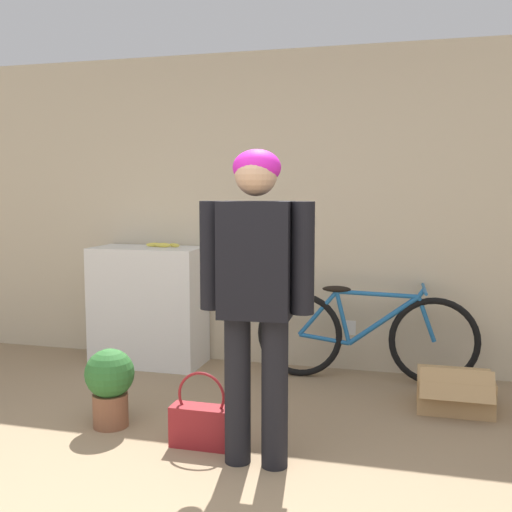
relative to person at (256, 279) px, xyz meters
name	(u,v)px	position (x,y,z in m)	size (l,w,h in m)	color
wall_back	(286,211)	(-0.24, 1.88, 0.29)	(8.00, 0.07, 2.60)	beige
side_shelf	(149,306)	(-1.36, 1.60, -0.51)	(0.92, 0.47, 1.00)	white
person	(256,279)	(0.00, 0.00, 0.00)	(0.61, 0.27, 1.68)	black
bicycle	(365,335)	(0.45, 1.60, -0.65)	(1.70, 0.46, 0.75)	black
banana	(163,245)	(-1.24, 1.64, 0.01)	(0.32, 0.09, 0.04)	#EAD64C
handbag	(202,423)	(-0.36, 0.13, -0.87)	(0.36, 0.13, 0.44)	maroon
cardboard_box	(455,391)	(1.09, 1.14, -0.89)	(0.49, 0.47, 0.31)	tan
potted_plant	(110,383)	(-1.01, 0.27, -0.73)	(0.31, 0.31, 0.49)	brown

